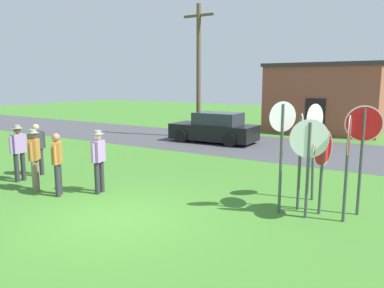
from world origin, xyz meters
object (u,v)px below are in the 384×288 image
object	(u,v)px
utility_pole	(199,69)
person_in_dark_shirt	(99,158)
stop_sign_rear_left	(301,144)
person_holding_notes	(19,150)
parked_car_on_street	(215,129)
person_in_blue	(57,161)
stop_sign_rear_right	(363,140)
person_in_teal	(37,147)
stop_sign_leaning_right	(323,157)
stop_sign_nearest	(348,149)
person_on_left	(34,156)
stop_sign_leaning_left	(314,136)
stop_sign_low_front	(282,139)
stop_sign_tallest	(309,151)

from	to	relation	value
utility_pole	person_in_dark_shirt	world-z (taller)	utility_pole
stop_sign_rear_left	person_holding_notes	xyz separation A→B (m)	(-8.00, -1.98, -0.61)
parked_car_on_street	person_holding_notes	xyz separation A→B (m)	(-1.47, -9.72, 0.30)
person_holding_notes	person_in_blue	bearing A→B (deg)	-8.44
stop_sign_rear_right	person_holding_notes	xyz separation A→B (m)	(-9.27, -2.36, -0.75)
parked_car_on_street	person_in_teal	bearing A→B (deg)	-100.14
person_in_dark_shirt	person_in_teal	distance (m)	3.14
stop_sign_rear_right	person_in_blue	world-z (taller)	stop_sign_rear_right
stop_sign_leaning_right	stop_sign_nearest	xyz separation A→B (m)	(0.56, -0.21, 0.27)
person_on_left	stop_sign_leaning_right	bearing A→B (deg)	17.79
person_holding_notes	person_in_dark_shirt	bearing A→B (deg)	8.00
stop_sign_leaning_left	stop_sign_low_front	bearing A→B (deg)	-104.47
stop_sign_low_front	utility_pole	bearing A→B (deg)	130.17
stop_sign_rear_left	person_in_blue	world-z (taller)	stop_sign_rear_left
person_on_left	stop_sign_rear_right	bearing A→B (deg)	18.91
stop_sign_rear_left	person_in_blue	size ratio (longest dim) A/B	1.37
person_in_dark_shirt	person_on_left	distance (m)	1.85
parked_car_on_street	stop_sign_low_front	size ratio (longest dim) A/B	1.67
person_in_dark_shirt	person_holding_notes	xyz separation A→B (m)	(-2.98, -0.42, 0.00)
utility_pole	stop_sign_rear_right	xyz separation A→B (m)	(9.41, -8.45, -1.97)
parked_car_on_street	person_on_left	distance (m)	10.10
stop_sign_low_front	person_holding_notes	distance (m)	7.88
utility_pole	stop_sign_tallest	world-z (taller)	utility_pole
stop_sign_leaning_right	stop_sign_low_front	size ratio (longest dim) A/B	0.76
stop_sign_rear_right	stop_sign_nearest	distance (m)	0.67
stop_sign_rear_left	stop_sign_low_front	size ratio (longest dim) A/B	0.89
utility_pole	stop_sign_rear_left	size ratio (longest dim) A/B	3.05
stop_sign_tallest	person_in_teal	world-z (taller)	stop_sign_tallest
parked_car_on_street	stop_sign_nearest	xyz separation A→B (m)	(7.62, -7.99, 0.93)
stop_sign_tallest	stop_sign_nearest	world-z (taller)	stop_sign_nearest
stop_sign_nearest	person_in_dark_shirt	bearing A→B (deg)	-167.83
stop_sign_rear_right	person_holding_notes	size ratio (longest dim) A/B	1.45
stop_sign_leaning_right	stop_sign_nearest	distance (m)	0.66
stop_sign_low_front	person_in_blue	bearing A→B (deg)	-161.29
stop_sign_tallest	stop_sign_rear_left	bearing A→B (deg)	124.72
stop_sign_leaning_left	person_holding_notes	distance (m)	8.60
stop_sign_nearest	person_on_left	bearing A→B (deg)	-164.87
person_in_dark_shirt	person_in_blue	distance (m)	1.07
person_in_teal	stop_sign_low_front	bearing A→B (deg)	5.74
parked_car_on_street	person_in_dark_shirt	xyz separation A→B (m)	(1.52, -9.31, 0.30)
person_in_dark_shirt	person_holding_notes	distance (m)	3.01
person_on_left	person_in_blue	world-z (taller)	person_on_left
parked_car_on_street	person_on_left	xyz separation A→B (m)	(-0.16, -10.09, 0.30)
stop_sign_leaning_left	person_holding_notes	bearing A→B (deg)	-160.02
person_on_left	person_holding_notes	size ratio (longest dim) A/B	1.00
utility_pole	person_in_teal	size ratio (longest dim) A/B	4.17
stop_sign_nearest	stop_sign_leaning_right	bearing A→B (deg)	159.40
stop_sign_nearest	person_holding_notes	size ratio (longest dim) A/B	1.35
stop_sign_leaning_right	person_holding_notes	xyz separation A→B (m)	(-8.52, -1.95, -0.36)
parked_car_on_street	stop_sign_rear_left	bearing A→B (deg)	-49.85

